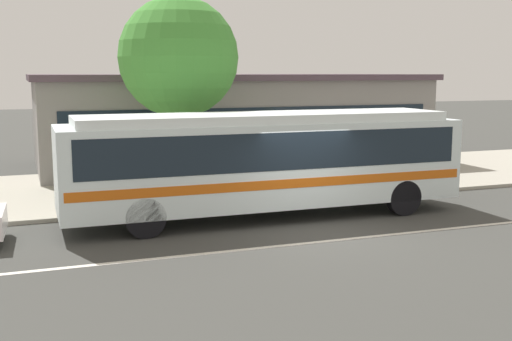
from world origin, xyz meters
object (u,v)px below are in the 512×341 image
Objects in this scene: pedestrian_waiting_near_sign at (287,162)px; pedestrian_standing_by_tree at (201,165)px; street_tree_near_stop at (178,58)px; pedestrian_walking_along_curb at (254,164)px; bus_stop_sign at (375,146)px; transit_bus at (266,157)px.

pedestrian_standing_by_tree is at bearing 177.82° from pedestrian_waiting_near_sign.
pedestrian_walking_along_curb is at bearing -39.60° from street_tree_near_stop.
street_tree_near_stop reaches higher than pedestrian_walking_along_curb.
pedestrian_waiting_near_sign is 2.88m from pedestrian_standing_by_tree.
pedestrian_waiting_near_sign is at bearing 160.29° from bus_stop_sign.
pedestrian_waiting_near_sign is at bearing 12.94° from pedestrian_walking_along_curb.
bus_stop_sign reaches higher than pedestrian_walking_along_curb.
transit_bus is 6.44× the size of pedestrian_walking_along_curb.
pedestrian_standing_by_tree reaches higher than pedestrian_walking_along_curb.
transit_bus is 1.76× the size of street_tree_near_stop.
pedestrian_standing_by_tree reaches higher than pedestrian_waiting_near_sign.
transit_bus reaches higher than pedestrian_standing_by_tree.
transit_bus is 4.74× the size of bus_stop_sign.
transit_bus is 4.83m from bus_stop_sign.
pedestrian_standing_by_tree is 5.71m from bus_stop_sign.
transit_bus is 5.11m from street_tree_near_stop.
pedestrian_walking_along_curb is at bearing -167.06° from pedestrian_waiting_near_sign.
bus_stop_sign is 6.97m from street_tree_near_stop.
transit_bus is at bearing -123.53° from pedestrian_waiting_near_sign.
street_tree_near_stop is at bearing 157.52° from pedestrian_waiting_near_sign.
street_tree_near_stop reaches higher than transit_bus.
transit_bus is at bearing -158.84° from bus_stop_sign.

